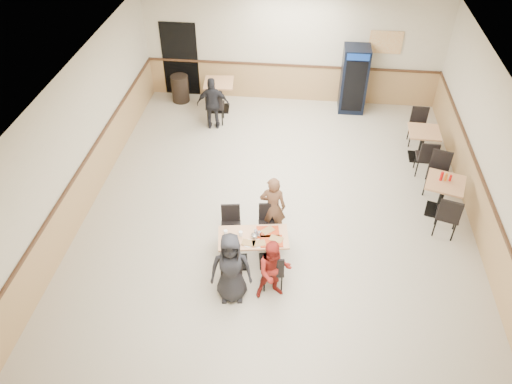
# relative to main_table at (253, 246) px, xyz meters

# --- Properties ---
(ground) EXTENTS (10.00, 10.00, 0.00)m
(ground) POSITION_rel_main_table_xyz_m (0.34, 1.35, -0.45)
(ground) COLOR beige
(ground) RESTS_ON ground
(room_shell) EXTENTS (10.00, 10.00, 10.00)m
(room_shell) POSITION_rel_main_table_xyz_m (2.12, 3.90, 0.13)
(room_shell) COLOR silver
(room_shell) RESTS_ON ground
(main_table) EXTENTS (1.35, 0.82, 0.68)m
(main_table) POSITION_rel_main_table_xyz_m (0.00, 0.00, 0.00)
(main_table) COLOR black
(main_table) RESTS_ON ground
(main_chairs) EXTENTS (1.33, 1.64, 0.86)m
(main_chairs) POSITION_rel_main_table_xyz_m (-0.04, -0.01, -0.02)
(main_chairs) COLOR black
(main_chairs) RESTS_ON ground
(diner_woman_left) EXTENTS (0.76, 0.55, 1.44)m
(diner_woman_left) POSITION_rel_main_table_xyz_m (-0.28, -0.82, 0.27)
(diner_woman_left) COLOR black
(diner_woman_left) RESTS_ON ground
(diner_woman_right) EXTENTS (0.71, 0.62, 1.25)m
(diner_woman_right) POSITION_rel_main_table_xyz_m (0.43, -0.71, 0.18)
(diner_woman_right) COLOR maroon
(diner_woman_right) RESTS_ON ground
(diner_man_opposite) EXTENTS (0.51, 0.34, 1.40)m
(diner_man_opposite) POSITION_rel_main_table_xyz_m (0.28, 0.82, 0.25)
(diner_man_opposite) COLOR brown
(diner_man_opposite) RESTS_ON ground
(lone_diner) EXTENTS (0.85, 0.43, 1.39)m
(lone_diner) POSITION_rel_main_table_xyz_m (-1.55, 4.62, 0.25)
(lone_diner) COLOR black
(lone_diner) RESTS_ON ground
(tabletop_clutter) EXTENTS (1.10, 0.66, 0.12)m
(tabletop_clutter) POSITION_rel_main_table_xyz_m (0.09, -0.02, 0.25)
(tabletop_clutter) COLOR #B22D0B
(tabletop_clutter) RESTS_ON main_table
(side_table_near) EXTENTS (0.93, 0.93, 0.79)m
(side_table_near) POSITION_rel_main_table_xyz_m (3.70, 1.85, 0.08)
(side_table_near) COLOR black
(side_table_near) RESTS_ON ground
(side_table_near_chair_south) EXTENTS (0.58, 0.58, 1.01)m
(side_table_near_chair_south) POSITION_rel_main_table_xyz_m (3.70, 1.22, 0.05)
(side_table_near_chair_south) COLOR black
(side_table_near_chair_south) RESTS_ON ground
(side_table_near_chair_north) EXTENTS (0.58, 0.58, 1.01)m
(side_table_near_chair_north) POSITION_rel_main_table_xyz_m (3.70, 2.49, 0.05)
(side_table_near_chair_north) COLOR black
(side_table_near_chair_north) RESTS_ON ground
(side_table_far) EXTENTS (0.73, 0.73, 0.76)m
(side_table_far) POSITION_rel_main_table_xyz_m (3.57, 3.80, 0.05)
(side_table_far) COLOR black
(side_table_far) RESTS_ON ground
(side_table_far_chair_south) EXTENTS (0.46, 0.46, 0.96)m
(side_table_far_chair_south) POSITION_rel_main_table_xyz_m (3.57, 3.19, 0.03)
(side_table_far_chair_south) COLOR black
(side_table_far_chair_south) RESTS_ON ground
(side_table_far_chair_north) EXTENTS (0.46, 0.46, 0.96)m
(side_table_far_chair_north) POSITION_rel_main_table_xyz_m (3.57, 4.40, 0.03)
(side_table_far_chair_north) COLOR black
(side_table_far_chair_north) RESTS_ON ground
(condiment_caddy) EXTENTS (0.23, 0.06, 0.20)m
(condiment_caddy) POSITION_rel_main_table_xyz_m (3.67, 1.90, 0.43)
(condiment_caddy) COLOR red
(condiment_caddy) RESTS_ON side_table_near
(back_table) EXTENTS (0.83, 0.83, 0.82)m
(back_table) POSITION_rel_main_table_xyz_m (-1.55, 5.55, 0.10)
(back_table) COLOR black
(back_table) RESTS_ON ground
(back_table_chair_lone) EXTENTS (0.52, 0.52, 1.04)m
(back_table_chair_lone) POSITION_rel_main_table_xyz_m (-1.55, 4.90, 0.07)
(back_table_chair_lone) COLOR black
(back_table_chair_lone) RESTS_ON ground
(pepsi_cooler) EXTENTS (0.68, 0.69, 1.79)m
(pepsi_cooler) POSITION_rel_main_table_xyz_m (2.02, 5.95, 0.45)
(pepsi_cooler) COLOR black
(pepsi_cooler) RESTS_ON ground
(trash_bin) EXTENTS (0.48, 0.48, 0.76)m
(trash_bin) POSITION_rel_main_table_xyz_m (-2.72, 5.90, -0.07)
(trash_bin) COLOR black
(trash_bin) RESTS_ON ground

